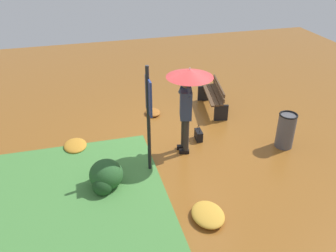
{
  "coord_description": "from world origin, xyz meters",
  "views": [
    {
      "loc": [
        6.72,
        -2.1,
        4.51
      ],
      "look_at": [
        0.45,
        -0.39,
        0.85
      ],
      "focal_mm": 38.51,
      "sensor_mm": 36.0,
      "label": 1
    }
  ],
  "objects_px": {
    "person_with_umbrella": "(188,89)",
    "trash_bin": "(286,130)",
    "park_bench": "(214,96)",
    "info_sign_post": "(149,108)",
    "handbag": "(199,135)"
  },
  "relations": [
    {
      "from": "park_bench",
      "to": "info_sign_post",
      "type": "bearing_deg",
      "value": -45.13
    },
    {
      "from": "handbag",
      "to": "park_bench",
      "type": "height_order",
      "value": "park_bench"
    },
    {
      "from": "handbag",
      "to": "person_with_umbrella",
      "type": "bearing_deg",
      "value": -45.25
    },
    {
      "from": "trash_bin",
      "to": "park_bench",
      "type": "bearing_deg",
      "value": -158.02
    },
    {
      "from": "person_with_umbrella",
      "to": "park_bench",
      "type": "bearing_deg",
      "value": 143.37
    },
    {
      "from": "person_with_umbrella",
      "to": "info_sign_post",
      "type": "distance_m",
      "value": 1.03
    },
    {
      "from": "person_with_umbrella",
      "to": "park_bench",
      "type": "height_order",
      "value": "person_with_umbrella"
    },
    {
      "from": "person_with_umbrella",
      "to": "trash_bin",
      "type": "distance_m",
      "value": 2.55
    },
    {
      "from": "info_sign_post",
      "to": "park_bench",
      "type": "height_order",
      "value": "info_sign_post"
    },
    {
      "from": "info_sign_post",
      "to": "trash_bin",
      "type": "xyz_separation_m",
      "value": [
        -0.1,
        3.18,
        -1.03
      ]
    },
    {
      "from": "info_sign_post",
      "to": "trash_bin",
      "type": "bearing_deg",
      "value": 91.85
    },
    {
      "from": "info_sign_post",
      "to": "handbag",
      "type": "xyz_separation_m",
      "value": [
        -0.89,
        1.38,
        -1.32
      ]
    },
    {
      "from": "park_bench",
      "to": "trash_bin",
      "type": "relative_size",
      "value": 1.69
    },
    {
      "from": "person_with_umbrella",
      "to": "info_sign_post",
      "type": "bearing_deg",
      "value": -64.6
    },
    {
      "from": "info_sign_post",
      "to": "handbag",
      "type": "distance_m",
      "value": 2.1
    }
  ]
}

